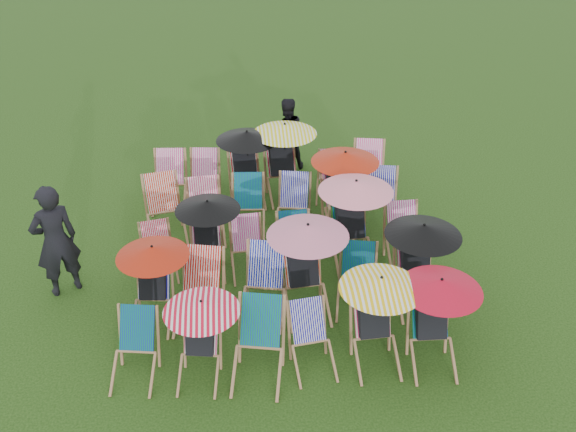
{
  "coord_description": "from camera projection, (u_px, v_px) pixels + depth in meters",
  "views": [
    {
      "loc": [
        -0.62,
        -8.53,
        6.37
      ],
      "look_at": [
        0.17,
        0.22,
        0.9
      ],
      "focal_mm": 40.0,
      "sensor_mm": 36.0,
      "label": 1
    }
  ],
  "objects": [
    {
      "name": "deckchair_14",
      "position": [
        248.0,
        249.0,
        10.37
      ],
      "size": [
        0.62,
        0.84,
        0.87
      ],
      "rotation": [
        0.0,
        0.0,
        0.06
      ],
      "color": "#9F714A",
      "rests_on": "ground"
    },
    {
      "name": "deckchair_2",
      "position": [
        258.0,
        346.0,
        8.36
      ],
      "size": [
        0.84,
        1.05,
        1.02
      ],
      "rotation": [
        0.0,
        0.0,
        -0.2
      ],
      "color": "#9F714A",
      "rests_on": "ground"
    },
    {
      "name": "deckchair_9",
      "position": [
        306.0,
        268.0,
        9.41
      ],
      "size": [
        1.2,
        1.29,
        1.43
      ],
      "rotation": [
        0.0,
        0.0,
        0.12
      ],
      "color": "#9F714A",
      "rests_on": "ground"
    },
    {
      "name": "deckchair_3",
      "position": [
        312.0,
        341.0,
        8.55
      ],
      "size": [
        0.68,
        0.87,
        0.86
      ],
      "rotation": [
        0.0,
        0.0,
        0.15
      ],
      "color": "#9F714A",
      "rests_on": "ground"
    },
    {
      "name": "deckchair_17",
      "position": [
        405.0,
        237.0,
        10.59
      ],
      "size": [
        0.64,
        0.88,
        0.94
      ],
      "rotation": [
        0.0,
        0.0,
        0.02
      ],
      "color": "#9F714A",
      "rests_on": "ground"
    },
    {
      "name": "deckchair_16",
      "position": [
        353.0,
        221.0,
        10.47
      ],
      "size": [
        1.22,
        1.29,
        1.45
      ],
      "rotation": [
        0.0,
        0.0,
        0.08
      ],
      "color": "#9F714A",
      "rests_on": "ground"
    },
    {
      "name": "deckchair_22",
      "position": [
        343.0,
        189.0,
        11.39
      ],
      "size": [
        1.2,
        1.29,
        1.42
      ],
      "rotation": [
        0.0,
        0.0,
        0.13
      ],
      "color": "#9F714A",
      "rests_on": "ground"
    },
    {
      "name": "deckchair_21",
      "position": [
        293.0,
        206.0,
        11.45
      ],
      "size": [
        0.77,
        0.97,
        0.95
      ],
      "rotation": [
        0.0,
        0.0,
        -0.18
      ],
      "color": "#9F714A",
      "rests_on": "ground"
    },
    {
      "name": "deckchair_4",
      "position": [
        377.0,
        320.0,
        8.52
      ],
      "size": [
        1.11,
        1.17,
        1.31
      ],
      "rotation": [
        0.0,
        0.0,
        0.06
      ],
      "color": "#9F714A",
      "rests_on": "ground"
    },
    {
      "name": "deckchair_29",
      "position": [
        369.0,
        171.0,
        12.52
      ],
      "size": [
        0.8,
        1.01,
        0.99
      ],
      "rotation": [
        0.0,
        0.0,
        -0.17
      ],
      "color": "#9F714A",
      "rests_on": "ground"
    },
    {
      "name": "deckchair_6",
      "position": [
        152.0,
        284.0,
        9.24
      ],
      "size": [
        1.05,
        1.1,
        1.24
      ],
      "rotation": [
        0.0,
        0.0,
        -0.1
      ],
      "color": "#9F714A",
      "rests_on": "ground"
    },
    {
      "name": "deckchair_13",
      "position": [
        207.0,
        235.0,
        10.31
      ],
      "size": [
        1.05,
        1.09,
        1.24
      ],
      "rotation": [
        0.0,
        0.0,
        0.03
      ],
      "color": "#9F714A",
      "rests_on": "ground"
    },
    {
      "name": "ground",
      "position": [
        279.0,
        269.0,
        10.62
      ],
      "size": [
        100.0,
        100.0,
        0.0
      ],
      "primitive_type": "plane",
      "color": "black",
      "rests_on": "ground"
    },
    {
      "name": "deckchair_24",
      "position": [
        169.0,
        182.0,
        12.14
      ],
      "size": [
        0.72,
        0.96,
        1.0
      ],
      "rotation": [
        0.0,
        0.0,
        -0.07
      ],
      "color": "#9F714A",
      "rests_on": "ground"
    },
    {
      "name": "person_left",
      "position": [
        55.0,
        241.0,
        9.67
      ],
      "size": [
        0.82,
        0.73,
        1.88
      ],
      "primitive_type": "imported",
      "rotation": [
        0.0,
        0.0,
        3.67
      ],
      "color": "black",
      "rests_on": "ground"
    },
    {
      "name": "deckchair_8",
      "position": [
        264.0,
        286.0,
        9.44
      ],
      "size": [
        0.84,
        1.04,
        1.01
      ],
      "rotation": [
        0.0,
        0.0,
        -0.21
      ],
      "color": "#9F714A",
      "rests_on": "ground"
    },
    {
      "name": "deckchair_0",
      "position": [
        134.0,
        350.0,
        8.39
      ],
      "size": [
        0.7,
        0.89,
        0.89
      ],
      "rotation": [
        0.0,
        0.0,
        -0.15
      ],
      "color": "#9F714A",
      "rests_on": "ground"
    },
    {
      "name": "deckchair_28",
      "position": [
        330.0,
        177.0,
        12.45
      ],
      "size": [
        0.68,
        0.86,
        0.85
      ],
      "rotation": [
        0.0,
        0.0,
        -0.17
      ],
      "color": "#9F714A",
      "rests_on": "ground"
    },
    {
      "name": "deckchair_23",
      "position": [
        380.0,
        201.0,
        11.52
      ],
      "size": [
        0.82,
        1.03,
        1.0
      ],
      "rotation": [
        0.0,
        0.0,
        -0.18
      ],
      "color": "#9F714A",
      "rests_on": "ground"
    },
    {
      "name": "deckchair_19",
      "position": [
        205.0,
        212.0,
        11.22
      ],
      "size": [
        0.73,
        0.96,
        0.98
      ],
      "rotation": [
        0.0,
        0.0,
        0.09
      ],
      "color": "#9F714A",
      "rests_on": "ground"
    },
    {
      "name": "deckchair_15",
      "position": [
        296.0,
        247.0,
        10.39
      ],
      "size": [
        0.66,
        0.88,
        0.91
      ],
      "rotation": [
        0.0,
        0.0,
        0.07
      ],
      "color": "#9F714A",
      "rests_on": "ground"
    },
    {
      "name": "deckchair_26",
      "position": [
        246.0,
        166.0,
        12.2
      ],
      "size": [
        1.17,
        1.25,
        1.39
      ],
      "rotation": [
        0.0,
        0.0,
        0.12
      ],
      "color": "#9F714A",
      "rests_on": "ground"
    },
    {
      "name": "deckchair_1",
      "position": [
        200.0,
        339.0,
        8.31
      ],
      "size": [
        0.99,
        1.06,
        1.18
      ],
      "rotation": [
        0.0,
        0.0,
        -0.15
      ],
      "color": "#9F714A",
      "rests_on": "ground"
    },
    {
      "name": "deckchair_27",
      "position": [
        284.0,
        160.0,
        12.34
      ],
      "size": [
        1.23,
        1.31,
        1.45
      ],
      "rotation": [
        0.0,
        0.0,
        0.13
      ],
      "color": "#9F714A",
      "rests_on": "ground"
    },
    {
      "name": "deckchair_20",
      "position": [
        248.0,
        207.0,
        11.4
      ],
      "size": [
        0.69,
        0.92,
        0.96
      ],
      "rotation": [
        0.0,
        0.0,
        -0.07
      ],
      "color": "#9F714A",
      "rests_on": "ground"
    },
    {
      "name": "deckchair_11",
      "position": [
        419.0,
        265.0,
        9.54
      ],
      "size": [
        1.14,
        1.18,
        1.35
      ],
      "rotation": [
        0.0,
        0.0,
        0.01
      ],
      "color": "#9F714A",
      "rests_on": "ground"
    },
    {
      "name": "deckchair_7",
      "position": [
        199.0,
        292.0,
        9.3
      ],
      "size": [
        0.86,
        1.06,
        1.03
      ],
      "rotation": [
        0.0,
        0.0,
        -0.21
      ],
      "color": "#9F714A",
      "rests_on": "ground"
    },
    {
      "name": "deckchair_10",
      "position": [
        357.0,
        282.0,
        9.59
      ],
      "size": [
        0.77,
        0.96,
        0.93
      ],
      "rotation": [
        0.0,
        0.0,
        -0.2
      ],
      "color": "#9F714A",
      "rests_on": "ground"
    },
    {
      "name": "deckchair_12",
      "position": [
        158.0,
        253.0,
        10.32
      ],
      "size": [
        0.68,
        0.84,
        0.82
      ],
      "rotation": [
        0.0,
        0.0,
        0.21
      ],
      "color": "#9F714A",
      "rests_on": "ground"
    },
    {
      "name": "deckchair_18",
      "position": [
        165.0,
        209.0,
        11.27
      ],
      "size": [
        0.85,
        1.05,
        1.02
      ],
      "rotation": [
        0.0,
        0.0,
        0.2
      ],
      "color": "#9F714A",
      "rests_on": "ground"
    },
    {
      "name": "deckchair_5",
      "position": [
        435.0,
        321.0,
        8.5
      ],
      "size": [
        1.1,
        1.14,
        1.31
      ],
      "rotation": [
        0.0,
        0.0,
        -0.02
      ],
      "color": "#9F714A",
      "rests_on": "ground"
    },
    {
      "name": "person_rear",
      "position": [
        286.0,
        134.0,
        13.3
      ],
      "size": [
        0.87,
        0.75,
        1.56
      ],
      "primitive_type": "imported",
      "rotation": [
        0.0,
        0.0,
        3.37
      ],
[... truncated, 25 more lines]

